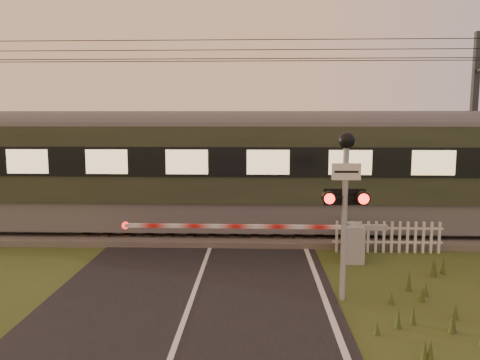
{
  "coord_description": "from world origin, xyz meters",
  "views": [
    {
      "loc": [
        1.33,
        -8.19,
        3.74
      ],
      "look_at": [
        0.92,
        3.2,
        2.22
      ],
      "focal_mm": 35.0,
      "sensor_mm": 36.0,
      "label": 1
    }
  ],
  "objects_px": {
    "picket_fence": "(388,237)",
    "catenary_mast": "(474,125)",
    "boom_gate": "(337,240)",
    "crossing_signal": "(345,186)"
  },
  "relations": [
    {
      "from": "picket_fence",
      "to": "catenary_mast",
      "type": "bearing_deg",
      "value": 45.68
    },
    {
      "from": "boom_gate",
      "to": "picket_fence",
      "type": "xyz_separation_m",
      "value": [
        1.52,
        0.77,
        -0.1
      ]
    },
    {
      "from": "boom_gate",
      "to": "crossing_signal",
      "type": "height_order",
      "value": "crossing_signal"
    },
    {
      "from": "crossing_signal",
      "to": "picket_fence",
      "type": "height_order",
      "value": "crossing_signal"
    },
    {
      "from": "boom_gate",
      "to": "crossing_signal",
      "type": "relative_size",
      "value": 2.02
    },
    {
      "from": "catenary_mast",
      "to": "boom_gate",
      "type": "bearing_deg",
      "value": -138.6
    },
    {
      "from": "boom_gate",
      "to": "catenary_mast",
      "type": "xyz_separation_m",
      "value": [
        5.54,
        4.89,
        2.94
      ]
    },
    {
      "from": "crossing_signal",
      "to": "catenary_mast",
      "type": "distance_m",
      "value": 9.67
    },
    {
      "from": "picket_fence",
      "to": "catenary_mast",
      "type": "distance_m",
      "value": 6.51
    },
    {
      "from": "boom_gate",
      "to": "catenary_mast",
      "type": "height_order",
      "value": "catenary_mast"
    }
  ]
}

